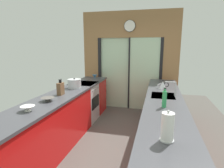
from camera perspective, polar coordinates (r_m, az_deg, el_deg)
ground_plane at (r=3.89m, az=0.79°, el=-15.83°), size 5.04×7.60×0.02m
back_wall_unit at (r=5.23m, az=5.38°, el=8.75°), size 2.64×0.12×2.70m
left_counter_run at (r=3.60m, az=-15.46°, el=-10.28°), size 0.62×3.80×0.92m
right_counter_run at (r=3.34m, az=15.34°, el=-12.09°), size 0.62×3.80×0.92m
sink_faucet at (r=3.39m, az=18.29°, el=-0.73°), size 0.19×0.02×0.25m
oven_range at (r=4.55m, az=-8.56°, el=-5.47°), size 0.60×0.60×0.92m
mixing_bowl_near at (r=2.76m, az=-24.40°, el=-6.81°), size 0.19×0.19×0.07m
mixing_bowl_mid at (r=3.12m, az=-19.05°, el=-4.43°), size 0.21×0.21×0.06m
mixing_bowl_far at (r=5.11m, az=-5.33°, el=2.39°), size 0.14×0.14×0.09m
knife_block at (r=3.44m, az=-15.48°, el=-1.38°), size 0.08×0.14×0.29m
stock_pot at (r=3.94m, az=-11.44°, el=0.14°), size 0.28×0.28×0.21m
kettle at (r=3.94m, az=15.26°, el=-0.25°), size 0.23×0.15×0.18m
soap_bottle at (r=2.75m, az=15.75°, el=-4.37°), size 0.06×0.06×0.28m
paper_towel_roll at (r=1.81m, az=16.63°, el=-12.55°), size 0.13×0.13×0.30m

